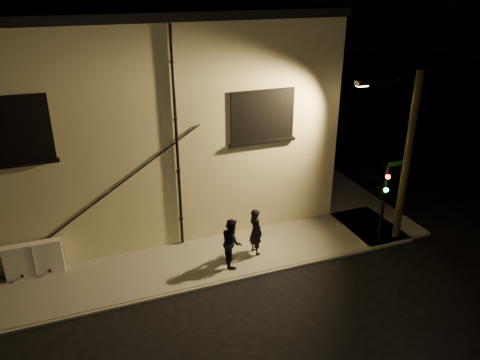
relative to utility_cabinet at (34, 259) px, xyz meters
name	(u,v)px	position (x,y,z in m)	size (l,w,h in m)	color
ground	(252,276)	(7.19, -2.70, -0.76)	(90.00, 90.00, 0.00)	black
sidewalk	(240,215)	(8.42, 1.69, -0.70)	(21.00, 16.00, 0.12)	slate
building	(120,104)	(4.19, 6.29, 3.65)	(16.20, 12.23, 8.80)	beige
utility_cabinet	(34,259)	(0.00, 0.00, 0.00)	(1.93, 0.33, 1.27)	white
pedestrian_a	(256,231)	(7.83, -1.46, 0.30)	(0.68, 0.45, 1.86)	black
pedestrian_b	(232,242)	(6.74, -1.84, 0.28)	(0.89, 0.70, 1.84)	black
traffic_signal	(383,191)	(12.60, -2.51, 1.62)	(1.33, 1.98, 3.36)	black
streetlamp_pole	(404,154)	(13.58, -2.28, 2.91)	(2.02, 1.38, 6.86)	black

